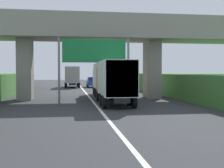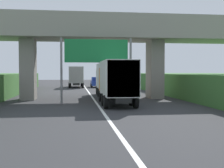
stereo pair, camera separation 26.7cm
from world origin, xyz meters
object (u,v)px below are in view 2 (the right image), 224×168
object	(u,v)px
car_blue	(96,82)
truck_yellow	(76,76)
truck_orange	(116,80)
overhead_highway_sign	(96,55)
truck_white	(109,78)

from	to	relation	value
car_blue	truck_yellow	bearing A→B (deg)	173.46
truck_yellow	truck_orange	bearing A→B (deg)	-83.72
overhead_highway_sign	car_blue	xyz separation A→B (m)	(1.88, 25.00, -3.10)
truck_white	car_blue	world-z (taller)	truck_white
truck_white	truck_orange	bearing A→B (deg)	-92.41
car_blue	truck_white	bearing A→B (deg)	-90.26
overhead_highway_sign	truck_orange	world-z (taller)	overhead_highway_sign
overhead_highway_sign	truck_orange	size ratio (longest dim) A/B	0.81
truck_white	truck_orange	world-z (taller)	same
overhead_highway_sign	car_blue	bearing A→B (deg)	85.71
truck_orange	truck_yellow	bearing A→B (deg)	96.28
truck_white	truck_yellow	xyz separation A→B (m)	(-3.29, 18.62, 0.00)
overhead_highway_sign	car_blue	world-z (taller)	overhead_highway_sign
overhead_highway_sign	truck_yellow	world-z (taller)	overhead_highway_sign
car_blue	overhead_highway_sign	bearing A→B (deg)	-94.29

